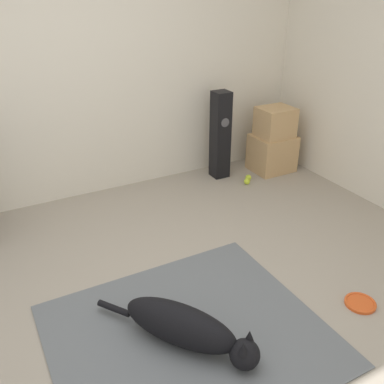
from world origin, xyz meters
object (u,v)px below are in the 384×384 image
Objects in this scene: dog at (186,328)px; floor_speaker at (220,135)px; cardboard_box_lower at (272,153)px; tennis_ball_near_speaker at (247,181)px; cardboard_box_upper at (275,122)px; tennis_ball_by_boxes at (248,178)px; frisbee at (360,303)px.

dog is 0.99× the size of floor_speaker.
dog is at bearing -137.96° from cardboard_box_lower.
dog is at bearing -133.79° from tennis_ball_near_speaker.
floor_speaker is (-0.62, 0.14, 0.27)m from cardboard_box_lower.
cardboard_box_lower is at bearing 42.04° from dog.
cardboard_box_upper is 5.75× the size of tennis_ball_by_boxes.
tennis_ball_by_boxes is 0.10m from tennis_ball_near_speaker.
floor_speaker is (-0.62, 0.16, -0.10)m from cardboard_box_upper.
tennis_ball_near_speaker is at bearing 78.20° from frisbee.
cardboard_box_lower is 0.37m from cardboard_box_upper.
frisbee is 0.22× the size of floor_speaker.
tennis_ball_near_speaker is (-0.47, -0.18, -0.55)m from cardboard_box_upper.
frisbee is at bearing -112.28° from cardboard_box_lower.
frisbee is 0.47× the size of cardboard_box_lower.
tennis_ball_by_boxes is (-0.40, -0.12, -0.18)m from cardboard_box_lower.
tennis_ball_near_speaker is (1.64, 1.71, -0.11)m from dog.
cardboard_box_upper is 0.64m from floor_speaker.
tennis_ball_by_boxes is at bearing 46.72° from tennis_ball_near_speaker.
cardboard_box_upper is (-0.01, -0.01, 0.37)m from cardboard_box_lower.
cardboard_box_lower is 0.70m from floor_speaker.
floor_speaker is at bearing 53.96° from dog.
tennis_ball_by_boxes reaches higher than frisbee.
floor_speaker reaches higher than tennis_ball_near_speaker.
cardboard_box_lower is at bearing 69.51° from cardboard_box_upper.
cardboard_box_upper is (2.11, 1.89, 0.44)m from dog.
dog is at bearing -133.77° from tennis_ball_by_boxes.
dog is at bearing 168.53° from frisbee.
tennis_ball_by_boxes is at bearing -50.14° from floor_speaker.
tennis_ball_near_speaker is at bearing 46.21° from dog.
cardboard_box_lower is 6.95× the size of tennis_ball_near_speaker.
dog is at bearing -138.10° from cardboard_box_upper.
frisbee is at bearing -11.47° from dog.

